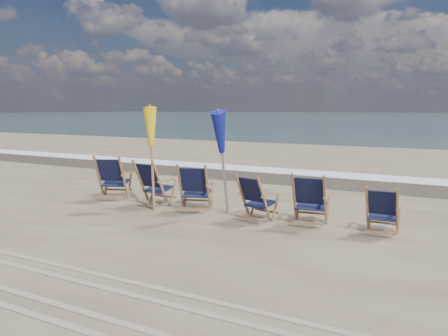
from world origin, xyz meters
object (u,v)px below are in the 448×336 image
(beach_chair_2, at_px, (208,188))
(beach_chair_5, at_px, (397,212))
(umbrella_yellow, at_px, (151,132))
(beach_chair_0, at_px, (123,178))
(umbrella_blue, at_px, (223,134))
(beach_chair_1, at_px, (160,185))
(beach_chair_3, at_px, (264,200))
(beach_chair_4, at_px, (325,201))

(beach_chair_2, distance_m, beach_chair_5, 3.81)
(beach_chair_5, xyz_separation_m, umbrella_yellow, (-5.03, -0.26, 1.28))
(beach_chair_0, bearing_deg, umbrella_yellow, 140.19)
(beach_chair_5, distance_m, umbrella_blue, 3.61)
(beach_chair_1, xyz_separation_m, beach_chair_3, (2.58, -0.18, -0.06))
(beach_chair_1, relative_size, beach_chair_5, 1.21)
(beach_chair_3, distance_m, beach_chair_5, 2.40)
(beach_chair_2, xyz_separation_m, umbrella_blue, (0.43, -0.08, 1.18))
(beach_chair_0, relative_size, umbrella_yellow, 0.50)
(beach_chair_4, relative_size, umbrella_blue, 0.46)
(beach_chair_1, xyz_separation_m, umbrella_yellow, (-0.07, -0.18, 1.18))
(umbrella_yellow, xyz_separation_m, umbrella_blue, (1.65, 0.23, -0.01))
(beach_chair_5, bearing_deg, beach_chair_4, -1.33)
(beach_chair_3, distance_m, beach_chair_4, 1.15)
(umbrella_yellow, bearing_deg, beach_chair_4, 4.29)
(beach_chair_2, height_order, beach_chair_5, beach_chair_2)
(beach_chair_0, xyz_separation_m, beach_chair_2, (2.45, -0.14, -0.02))
(beach_chair_2, height_order, beach_chair_3, beach_chair_2)
(beach_chair_0, bearing_deg, beach_chair_1, 148.37)
(umbrella_blue, bearing_deg, beach_chair_0, 175.67)
(beach_chair_3, relative_size, umbrella_blue, 0.43)
(beach_chair_1, height_order, beach_chair_3, beach_chair_1)
(beach_chair_2, bearing_deg, beach_chair_4, 161.79)
(beach_chair_1, height_order, beach_chair_5, beach_chair_1)
(beach_chair_1, height_order, beach_chair_4, beach_chair_1)
(beach_chair_1, xyz_separation_m, beach_chair_4, (3.70, 0.11, -0.02))
(beach_chair_0, distance_m, beach_chair_5, 6.26)
(beach_chair_3, xyz_separation_m, beach_chair_5, (2.39, 0.26, -0.04))
(umbrella_blue, bearing_deg, beach_chair_2, 169.86)
(beach_chair_2, xyz_separation_m, umbrella_yellow, (-1.22, -0.30, 1.19))
(beach_chair_0, xyz_separation_m, beach_chair_3, (3.87, -0.45, -0.07))
(beach_chair_2, bearing_deg, umbrella_yellow, -3.82)
(beach_chair_2, xyz_separation_m, beach_chair_4, (2.54, -0.02, -0.02))
(beach_chair_1, relative_size, beach_chair_4, 1.04)
(beach_chair_5, relative_size, umbrella_yellow, 0.40)
(beach_chair_0, bearing_deg, beach_chair_4, 158.29)
(umbrella_blue, bearing_deg, umbrella_yellow, -172.17)
(beach_chair_5, height_order, umbrella_yellow, umbrella_yellow)
(beach_chair_3, distance_m, umbrella_yellow, 2.92)
(beach_chair_0, bearing_deg, beach_chair_2, 156.84)
(beach_chair_0, xyz_separation_m, beach_chair_4, (4.99, -0.16, -0.04))
(beach_chair_1, bearing_deg, beach_chair_3, -177.77)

